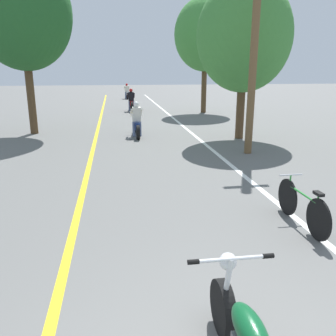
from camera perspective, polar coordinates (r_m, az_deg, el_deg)
name	(u,v)px	position (r m, az deg, el deg)	size (l,w,h in m)	color
lane_stripe_center	(96,138)	(14.62, -11.52, 4.73)	(0.14, 48.00, 0.01)	yellow
lane_stripe_edge	(194,135)	(14.96, 4.26, 5.25)	(0.14, 48.00, 0.01)	white
utility_pole	(253,59)	(11.78, 13.55, 16.67)	(1.10, 0.24, 5.81)	brown
roadside_tree_right_near	(244,36)	(14.43, 12.14, 19.94)	(3.60, 3.24, 5.94)	#513A23
roadside_tree_right_far	(205,35)	(22.96, 6.01, 20.48)	(3.76, 3.38, 6.83)	#513A23
roadside_tree_left	(22,13)	(16.33, -22.32, 21.96)	(3.86, 3.47, 7.03)	#513A23
motorcycle_rider_lead	(137,123)	(14.77, -5.04, 7.16)	(0.50, 2.09, 1.41)	black
motorcycle_rider_mid	(131,103)	(23.68, -5.91, 10.38)	(0.50, 2.08, 1.45)	black
motorcycle_rider_far	(127,93)	(33.61, -6.60, 11.86)	(0.50, 1.96, 1.38)	black
bicycle_parked	(302,206)	(6.69, 20.70, -5.73)	(0.44, 1.76, 0.81)	black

